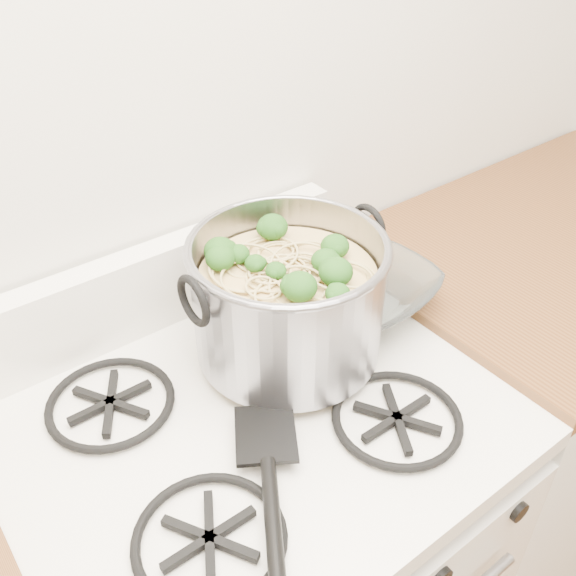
{
  "coord_description": "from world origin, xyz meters",
  "views": [
    {
      "loc": [
        -0.38,
        0.68,
        1.67
      ],
      "look_at": [
        0.13,
        1.34,
        1.05
      ],
      "focal_mm": 40.0,
      "sensor_mm": 36.0,
      "label": 1
    }
  ],
  "objects_px": {
    "gas_range": "(261,575)",
    "stock_pot": "(288,300)",
    "spatula": "(265,431)",
    "glass_bowl": "(354,298)"
  },
  "relations": [
    {
      "from": "gas_range",
      "to": "glass_bowl",
      "type": "bearing_deg",
      "value": 18.48
    },
    {
      "from": "glass_bowl",
      "to": "stock_pot",
      "type": "bearing_deg",
      "value": -173.25
    },
    {
      "from": "spatula",
      "to": "glass_bowl",
      "type": "bearing_deg",
      "value": 58.74
    },
    {
      "from": "gas_range",
      "to": "spatula",
      "type": "relative_size",
      "value": 2.98
    },
    {
      "from": "gas_range",
      "to": "stock_pot",
      "type": "distance_m",
      "value": 0.61
    },
    {
      "from": "gas_range",
      "to": "spatula",
      "type": "xyz_separation_m",
      "value": [
        -0.02,
        -0.06,
        0.5
      ]
    },
    {
      "from": "glass_bowl",
      "to": "gas_range",
      "type": "bearing_deg",
      "value": -161.52
    },
    {
      "from": "gas_range",
      "to": "spatula",
      "type": "bearing_deg",
      "value": -107.26
    },
    {
      "from": "stock_pot",
      "to": "spatula",
      "type": "distance_m",
      "value": 0.22
    },
    {
      "from": "gas_range",
      "to": "stock_pot",
      "type": "bearing_deg",
      "value": 31.67
    }
  ]
}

